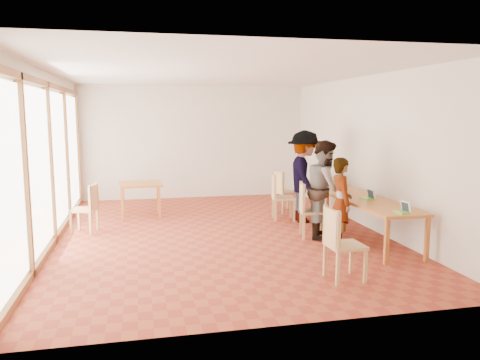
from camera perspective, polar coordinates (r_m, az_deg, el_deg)
The scene contains 25 objects.
ground at distance 8.96m, azimuth -2.62°, elevation -6.52°, with size 8.00×8.00×0.00m, color #9F4126.
wall_back at distance 12.65m, azimuth -5.68°, elevation 4.62°, with size 6.00×0.10×3.00m, color beige.
wall_front at distance 4.83m, azimuth 5.18°, elevation -0.99°, with size 6.00×0.10×3.00m, color beige.
wall_right at distance 9.66m, azimuth 15.19°, elevation 3.30°, with size 0.10×8.00×3.00m, color beige.
window_wall at distance 8.72m, azimuth -22.26°, elevation 2.50°, with size 0.10×8.00×3.00m, color white.
ceiling at distance 8.70m, azimuth -2.75°, elevation 13.10°, with size 6.00×8.00×0.04m, color white.
communal_table at distance 9.16m, azimuth 13.42°, elevation -1.91°, with size 0.80×4.00×0.75m.
side_table at distance 10.53m, azimuth -12.04°, elevation -0.76°, with size 0.90×0.90×0.75m.
chair_near at distance 6.50m, azimuth 11.90°, elevation -6.72°, with size 0.48×0.48×0.54m.
chair_mid at distance 8.66m, azimuth 8.26°, elevation -2.93°, with size 0.56×0.56×0.54m.
chair_far at distance 9.99m, azimuth 4.73°, elevation -1.47°, with size 0.52×0.52×0.52m.
chair_empty at distance 10.84m, azimuth 5.16°, elevation -0.84°, with size 0.54×0.54×0.50m.
chair_spare at distance 9.36m, azimuth -17.96°, elevation -2.70°, with size 0.53×0.53×0.50m.
person_near at distance 8.16m, azimuth 12.24°, elevation -2.64°, with size 0.56×0.37×1.53m, color gray.
person_mid at distance 8.69m, azimuth 10.36°, elevation -1.09°, with size 0.87×0.68×1.79m, color gray.
person_far at distance 9.84m, azimuth 7.83°, elevation 0.43°, with size 1.24×0.71×1.92m, color gray.
laptop_near at distance 7.62m, azimuth 19.31°, elevation -3.41°, with size 0.22×0.24×0.18m.
laptop_mid at distance 8.62m, azimuth 15.47°, elevation -1.93°, with size 0.22×0.25×0.19m.
laptop_far at distance 10.33m, azimuth 11.26°, elevation -0.16°, with size 0.24×0.27×0.20m.
yellow_mug at distance 10.67m, azimuth 9.79°, elevation 0.09°, with size 0.11×0.11×0.09m, color gold.
green_bottle at distance 10.64m, azimuth 9.67°, elevation 0.59°, with size 0.07×0.07×0.28m, color #22752D.
clear_glass at distance 9.88m, azimuth 10.40°, elevation -0.56°, with size 0.07×0.07×0.09m, color silver.
condiment_cup at distance 10.02m, azimuth 11.14°, elevation -0.55°, with size 0.08×0.08×0.06m, color white.
pink_phone at distance 9.75m, azimuth 11.32°, elevation -0.92°, with size 0.05×0.10×0.01m, color #F14A89.
black_pouch at distance 10.53m, azimuth 9.97°, elevation -0.02°, with size 0.16×0.26×0.09m, color black.
Camera 1 is at (-1.43, -8.55, 2.26)m, focal length 35.00 mm.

